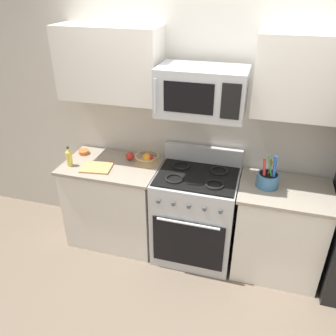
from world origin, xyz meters
The scene contains 14 objects.
ground_plane centered at (0.00, 0.00, 0.00)m, with size 16.00×16.00×0.00m, color #6B5B4C.
wall_back centered at (0.00, 1.03, 1.30)m, with size 8.00×0.10×2.60m, color beige.
counter_left centered at (-0.86, 0.66, 0.46)m, with size 0.95×0.61×0.91m.
range_oven centered at (0.00, 0.66, 0.47)m, with size 0.76×0.66×1.09m.
counter_right centered at (0.79, 0.66, 0.46)m, with size 0.80×0.61×0.91m.
microwave centered at (0.00, 0.69, 1.70)m, with size 0.72×0.44×0.39m.
upper_cabinets_left centered at (-0.87, 0.81, 1.85)m, with size 0.94×0.34×0.64m.
upper_cabinets_right centered at (0.80, 0.81, 1.85)m, with size 0.79×0.34×0.64m.
utensil_crock centered at (0.62, 0.67, 0.98)m, with size 0.19×0.19×0.33m.
fruit_basket centered at (-0.53, 0.79, 0.96)m, with size 0.24×0.24×0.11m.
apple_loose centered at (-0.72, 0.80, 0.95)m, with size 0.08×0.08×0.08m, color red.
cutting_board centered at (-0.96, 0.55, 0.92)m, with size 0.28×0.22×0.02m, color tan.
bottle_oil centered at (-1.24, 0.53, 1.00)m, with size 0.06×0.06×0.20m.
prep_bowl centered at (-1.23, 0.80, 0.93)m, with size 0.11×0.11×0.04m.
Camera 1 is at (0.50, -2.05, 2.52)m, focal length 36.94 mm.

